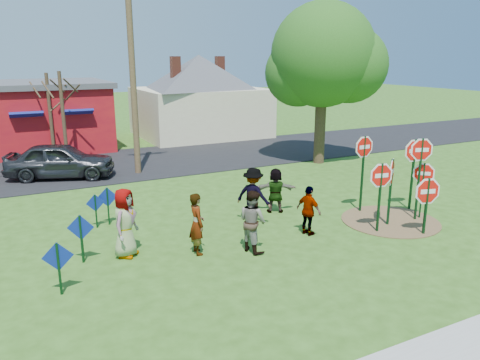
# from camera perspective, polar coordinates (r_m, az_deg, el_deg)

# --- Properties ---
(ground) EXTENTS (120.00, 120.00, 0.00)m
(ground) POSITION_cam_1_polar(r_m,az_deg,el_deg) (14.58, 2.18, -6.60)
(ground) COLOR #2F5217
(ground) RESTS_ON ground
(road) EXTENTS (120.00, 7.50, 0.04)m
(road) POSITION_cam_1_polar(r_m,az_deg,el_deg) (24.82, -10.89, 2.28)
(road) COLOR black
(road) RESTS_ON ground
(dirt_patch) EXTENTS (3.20, 3.20, 0.03)m
(dirt_patch) POSITION_cam_1_polar(r_m,az_deg,el_deg) (16.43, 17.82, -4.76)
(dirt_patch) COLOR brown
(dirt_patch) RESTS_ON ground
(red_building) EXTENTS (9.40, 7.69, 3.90)m
(red_building) POSITION_cam_1_polar(r_m,az_deg,el_deg) (30.02, -24.89, 7.11)
(red_building) COLOR maroon
(red_building) RESTS_ON ground
(cream_house) EXTENTS (9.40, 9.40, 6.50)m
(cream_house) POSITION_cam_1_polar(r_m,az_deg,el_deg) (32.29, -4.97, 10.59)
(cream_house) COLOR beige
(cream_house) RESTS_ON ground
(stop_sign_a) EXTENTS (1.02, 0.22, 2.34)m
(stop_sign_a) POSITION_cam_1_polar(r_m,az_deg,el_deg) (14.88, 16.78, -0.23)
(stop_sign_a) COLOR black
(stop_sign_a) RESTS_ON ground
(stop_sign_b) EXTENTS (1.01, 0.07, 2.83)m
(stop_sign_b) POSITION_cam_1_polar(r_m,az_deg,el_deg) (16.61, 14.85, 3.03)
(stop_sign_b) COLOR black
(stop_sign_b) RESTS_ON ground
(stop_sign_c) EXTENTS (0.96, 0.39, 2.91)m
(stop_sign_c) POSITION_cam_1_polar(r_m,az_deg,el_deg) (16.31, 21.17, 2.27)
(stop_sign_c) COLOR black
(stop_sign_c) RESTS_ON ground
(stop_sign_d) EXTENTS (1.09, 0.17, 2.69)m
(stop_sign_d) POSITION_cam_1_polar(r_m,az_deg,el_deg) (17.45, 20.46, 2.69)
(stop_sign_d) COLOR black
(stop_sign_d) RESTS_ON ground
(stop_sign_e) EXTENTS (1.09, 0.30, 1.94)m
(stop_sign_e) POSITION_cam_1_polar(r_m,az_deg,el_deg) (15.23, 21.86, -1.70)
(stop_sign_e) COLOR black
(stop_sign_e) RESTS_ON ground
(stop_sign_f) EXTENTS (0.71, 0.64, 2.04)m
(stop_sign_f) POSITION_cam_1_polar(r_m,az_deg,el_deg) (16.67, 21.45, 0.32)
(stop_sign_f) COLOR black
(stop_sign_f) RESTS_ON ground
(stop_sign_g) EXTENTS (0.93, 0.72, 2.36)m
(stop_sign_g) POSITION_cam_1_polar(r_m,az_deg,el_deg) (15.60, 17.97, 0.29)
(stop_sign_g) COLOR black
(stop_sign_g) RESTS_ON ground
(blue_diamond_a) EXTENTS (0.69, 0.10, 1.29)m
(blue_diamond_a) POSITION_cam_1_polar(r_m,az_deg,el_deg) (11.56, -21.27, -9.37)
(blue_diamond_a) COLOR black
(blue_diamond_a) RESTS_ON ground
(blue_diamond_b) EXTENTS (0.66, 0.28, 1.34)m
(blue_diamond_b) POSITION_cam_1_polar(r_m,az_deg,el_deg) (13.06, -18.81, -6.17)
(blue_diamond_b) COLOR black
(blue_diamond_b) RESTS_ON ground
(blue_diamond_c) EXTENTS (0.58, 0.06, 1.12)m
(blue_diamond_c) POSITION_cam_1_polar(r_m,az_deg,el_deg) (15.56, -17.20, -3.18)
(blue_diamond_c) COLOR black
(blue_diamond_c) RESTS_ON ground
(blue_diamond_d) EXTENTS (0.65, 0.11, 1.26)m
(blue_diamond_d) POSITION_cam_1_polar(r_m,az_deg,el_deg) (15.71, -15.83, -2.56)
(blue_diamond_d) COLOR black
(blue_diamond_d) RESTS_ON ground
(person_a) EXTENTS (1.08, 1.11, 1.93)m
(person_a) POSITION_cam_1_polar(r_m,az_deg,el_deg) (13.10, -13.84, -5.08)
(person_a) COLOR #404981
(person_a) RESTS_ON ground
(person_b) EXTENTS (0.46, 0.66, 1.75)m
(person_b) POSITION_cam_1_polar(r_m,az_deg,el_deg) (12.97, -5.28, -5.33)
(person_b) COLOR #236A54
(person_b) RESTS_ON ground
(person_c) EXTENTS (0.85, 0.99, 1.77)m
(person_c) POSITION_cam_1_polar(r_m,az_deg,el_deg) (13.08, 1.55, -5.03)
(person_c) COLOR #914841
(person_c) RESTS_ON ground
(person_d) EXTENTS (1.24, 1.38, 1.85)m
(person_d) POSITION_cam_1_polar(r_m,az_deg,el_deg) (15.26, 1.62, -1.91)
(person_d) COLOR #343439
(person_d) RESTS_ON ground
(person_e) EXTENTS (0.60, 0.98, 1.55)m
(person_e) POSITION_cam_1_polar(r_m,az_deg,el_deg) (14.41, 8.37, -3.73)
(person_e) COLOR #4A2B53
(person_e) RESTS_ON ground
(person_f) EXTENTS (1.53, 1.08, 1.59)m
(person_f) POSITION_cam_1_polar(r_m,az_deg,el_deg) (16.37, 4.35, -1.26)
(person_f) COLOR #1B4D33
(person_f) RESTS_ON ground
(suv) EXTENTS (4.99, 3.34, 1.58)m
(suv) POSITION_cam_1_polar(r_m,az_deg,el_deg) (22.32, -21.06, 2.25)
(suv) COLOR #2C2D32
(suv) RESTS_ON road
(utility_pole) EXTENTS (2.21, 0.28, 9.01)m
(utility_pole) POSITION_cam_1_polar(r_m,az_deg,el_deg) (21.78, -12.99, 12.98)
(utility_pole) COLOR #4C3823
(utility_pole) RESTS_ON ground
(leafy_tree) EXTENTS (5.58, 5.09, 7.93)m
(leafy_tree) POSITION_cam_1_polar(r_m,az_deg,el_deg) (23.95, 10.33, 14.14)
(leafy_tree) COLOR #382819
(leafy_tree) RESTS_ON ground
(bare_tree_east) EXTENTS (1.80, 1.80, 4.62)m
(bare_tree_east) POSITION_cam_1_polar(r_m,az_deg,el_deg) (24.94, -20.86, 8.56)
(bare_tree_east) COLOR #382819
(bare_tree_east) RESTS_ON ground
(bare_tree_extra) EXTENTS (1.80, 1.80, 4.50)m
(bare_tree_extra) POSITION_cam_1_polar(r_m,az_deg,el_deg) (26.42, -22.24, 8.56)
(bare_tree_extra) COLOR #382819
(bare_tree_extra) RESTS_ON ground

